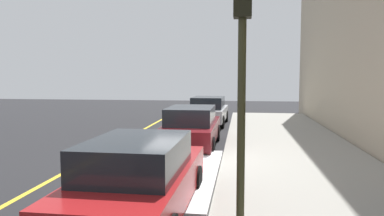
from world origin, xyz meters
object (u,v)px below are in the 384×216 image
(parked_car_maroon, at_px, (191,127))
(traffic_light_pole, at_px, (242,58))
(parked_car_red, at_px, (139,178))
(parked_car_silver, at_px, (209,111))

(parked_car_maroon, bearing_deg, traffic_light_pole, -167.10)
(parked_car_red, xyz_separation_m, parked_car_maroon, (6.86, -0.04, 0.00))
(parked_car_maroon, xyz_separation_m, traffic_light_pole, (-7.89, -1.81, 2.13))
(traffic_light_pole, bearing_deg, parked_car_silver, 6.95)
(parked_car_red, bearing_deg, parked_car_silver, -0.42)
(parked_car_red, distance_m, traffic_light_pole, 3.00)
(parked_car_maroon, distance_m, traffic_light_pole, 8.36)
(parked_car_maroon, xyz_separation_m, parked_car_silver, (6.47, -0.05, -0.00))
(parked_car_silver, bearing_deg, parked_car_red, 179.58)
(parked_car_red, xyz_separation_m, parked_car_silver, (13.33, -0.10, -0.00))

